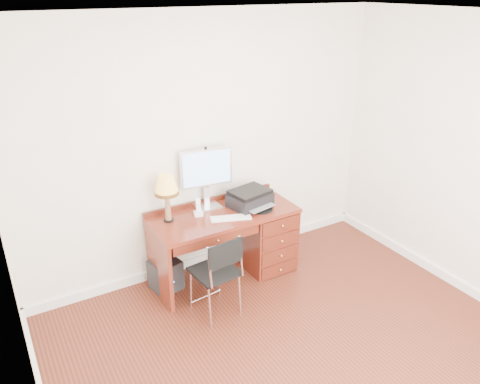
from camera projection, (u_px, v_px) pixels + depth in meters
ground at (303, 356)px, 3.97m from camera, size 4.00×4.00×0.00m
room_shell at (263, 310)px, 4.44m from camera, size 4.00×4.00×4.00m
desk at (250, 234)px, 5.05m from camera, size 1.50×0.67×0.75m
monitor at (206, 171)px, 4.75m from camera, size 0.55×0.20×0.63m
keyboard at (231, 218)px, 4.65m from camera, size 0.42×0.24×0.02m
mouse_pad at (261, 209)px, 4.83m from camera, size 0.23×0.23×0.05m
printer at (250, 198)px, 4.88m from camera, size 0.46×0.39×0.18m
leg_lamp at (166, 188)px, 4.47m from camera, size 0.24×0.24×0.48m
phone at (198, 210)px, 4.70m from camera, size 0.11×0.11×0.19m
pen_cup at (250, 193)px, 5.10m from camera, size 0.07×0.07×0.09m
chair at (218, 269)px, 4.27m from camera, size 0.43×0.43×0.84m
equipment_box at (165, 275)px, 4.79m from camera, size 0.33×0.33×0.32m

